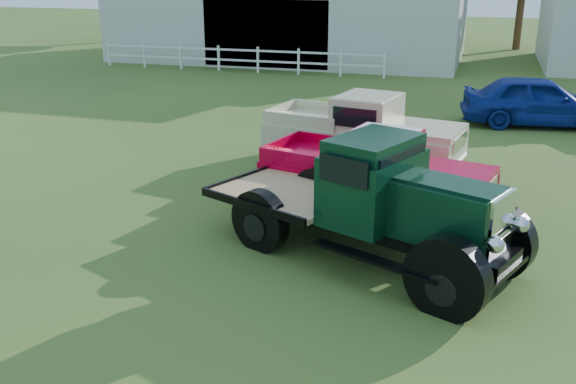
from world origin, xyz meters
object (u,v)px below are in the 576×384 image
(misc_car_blue, at_px, (538,101))
(vintage_flatbed, at_px, (366,199))
(white_pickup, at_px, (363,133))
(red_pickup, at_px, (375,173))

(misc_car_blue, bearing_deg, vintage_flatbed, 155.41)
(vintage_flatbed, height_order, misc_car_blue, vintage_flatbed)
(white_pickup, bearing_deg, misc_car_blue, 65.06)
(vintage_flatbed, relative_size, red_pickup, 1.17)
(misc_car_blue, bearing_deg, red_pickup, 150.51)
(white_pickup, distance_m, misc_car_blue, 7.55)
(vintage_flatbed, xyz_separation_m, misc_car_blue, (3.41, 11.26, -0.30))
(vintage_flatbed, xyz_separation_m, white_pickup, (-1.02, 5.15, -0.18))
(red_pickup, distance_m, misc_car_blue, 9.78)
(vintage_flatbed, relative_size, misc_car_blue, 1.18)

